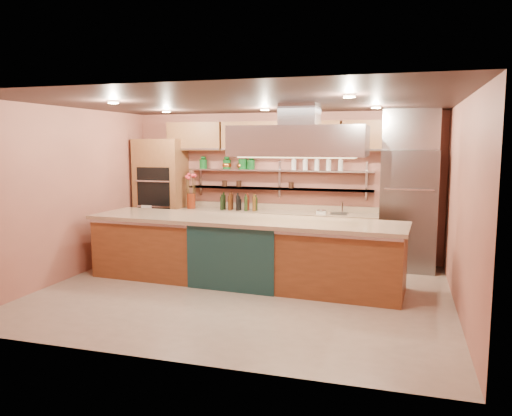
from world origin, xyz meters
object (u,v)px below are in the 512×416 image
(copper_kettle, at_px, (241,166))
(refrigerator, at_px, (408,210))
(flower_vase, at_px, (191,201))
(island, at_px, (243,251))
(green_canister, at_px, (243,164))
(kitchen_scale, at_px, (321,211))

(copper_kettle, bearing_deg, refrigerator, -4.17)
(flower_vase, bearing_deg, island, -45.75)
(green_canister, bearing_deg, island, -72.06)
(island, height_order, kitchen_scale, island)
(copper_kettle, bearing_deg, flower_vase, -167.31)
(flower_vase, height_order, green_canister, green_canister)
(refrigerator, height_order, copper_kettle, refrigerator)
(refrigerator, distance_m, island, 3.05)
(flower_vase, xyz_separation_m, copper_kettle, (0.98, 0.22, 0.70))
(refrigerator, distance_m, green_canister, 3.22)
(flower_vase, bearing_deg, green_canister, 12.31)
(refrigerator, bearing_deg, flower_vase, 179.86)
(flower_vase, bearing_deg, copper_kettle, 12.69)
(flower_vase, distance_m, kitchen_scale, 2.60)
(kitchen_scale, height_order, copper_kettle, copper_kettle)
(green_canister, bearing_deg, kitchen_scale, -7.85)
(refrigerator, relative_size, kitchen_scale, 12.09)
(kitchen_scale, xyz_separation_m, copper_kettle, (-1.63, 0.22, 0.80))
(refrigerator, distance_m, flower_vase, 4.13)
(flower_vase, bearing_deg, refrigerator, -0.14)
(refrigerator, bearing_deg, island, -146.70)
(flower_vase, height_order, copper_kettle, copper_kettle)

